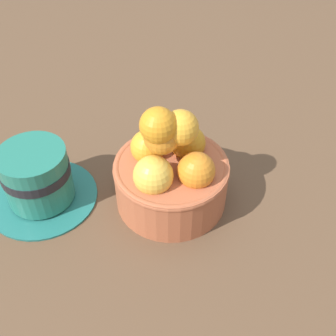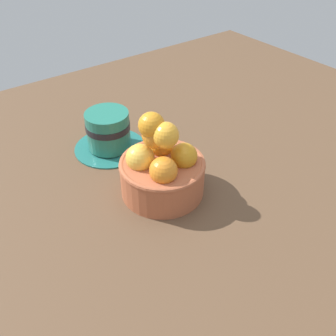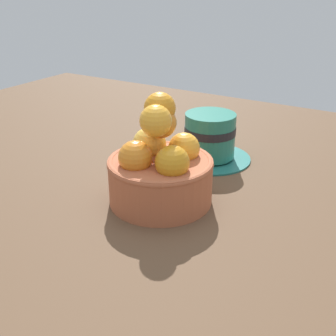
# 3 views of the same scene
# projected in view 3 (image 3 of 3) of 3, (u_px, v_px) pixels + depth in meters

# --- Properties ---
(ground_plane) EXTENTS (1.45, 1.15, 0.04)m
(ground_plane) POSITION_uv_depth(u_px,v_px,m) (161.00, 214.00, 0.62)
(ground_plane) COLOR brown
(terracotta_bowl) EXTENTS (0.15, 0.15, 0.15)m
(terracotta_bowl) POSITION_uv_depth(u_px,v_px,m) (160.00, 167.00, 0.59)
(terracotta_bowl) COLOR #AD5938
(terracotta_bowl) RESTS_ON ground_plane
(coffee_cup) EXTENTS (0.15, 0.15, 0.08)m
(coffee_cup) POSITION_uv_depth(u_px,v_px,m) (210.00, 138.00, 0.73)
(coffee_cup) COLOR #206B64
(coffee_cup) RESTS_ON ground_plane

